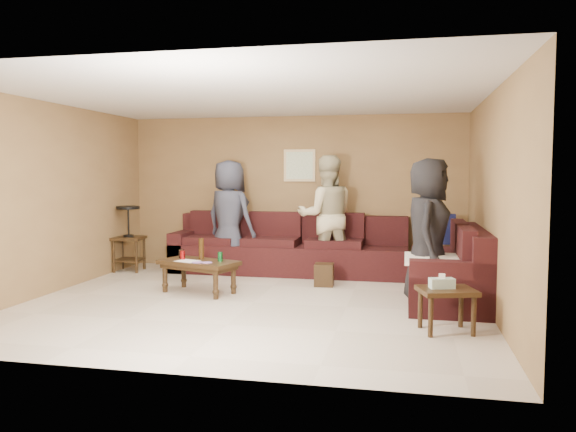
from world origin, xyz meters
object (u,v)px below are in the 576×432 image
(sectional_sofa, at_px, (335,259))
(person_left, at_px, (229,217))
(waste_bin, at_px, (324,275))
(end_table_left, at_px, (129,237))
(side_table_right, at_px, (446,294))
(person_right, at_px, (428,231))
(coffee_table, at_px, (199,265))
(person_middle, at_px, (326,216))

(sectional_sofa, relative_size, person_left, 2.61)
(waste_bin, bearing_deg, end_table_left, 170.66)
(side_table_right, bearing_deg, waste_bin, 126.79)
(end_table_left, relative_size, person_right, 0.60)
(person_left, bearing_deg, coffee_table, 115.17)
(coffee_table, relative_size, side_table_right, 1.82)
(end_table_left, relative_size, person_middle, 0.57)
(sectional_sofa, relative_size, end_table_left, 4.43)
(waste_bin, xyz_separation_m, person_right, (1.37, -0.78, 0.72))
(coffee_table, bearing_deg, end_table_left, 141.84)
(person_middle, bearing_deg, person_right, 117.48)
(waste_bin, xyz_separation_m, person_left, (-1.62, 0.73, 0.73))
(person_left, bearing_deg, end_table_left, 29.59)
(sectional_sofa, distance_m, person_left, 1.86)
(sectional_sofa, bearing_deg, coffee_table, -145.69)
(sectional_sofa, height_order, coffee_table, sectional_sofa)
(waste_bin, relative_size, person_right, 0.18)
(sectional_sofa, xyz_separation_m, waste_bin, (-0.11, -0.34, -0.17))
(coffee_table, height_order, end_table_left, end_table_left)
(sectional_sofa, relative_size, person_right, 2.65)
(person_left, bearing_deg, sectional_sofa, -170.00)
(coffee_table, bearing_deg, person_middle, 47.01)
(coffee_table, height_order, side_table_right, coffee_table)
(side_table_right, bearing_deg, coffee_table, 158.32)
(person_middle, bearing_deg, person_left, -13.78)
(waste_bin, xyz_separation_m, person_middle, (-0.08, 0.78, 0.77))
(person_left, relative_size, person_right, 1.01)
(end_table_left, distance_m, side_table_right, 5.40)
(coffee_table, relative_size, end_table_left, 1.09)
(sectional_sofa, bearing_deg, person_left, 167.25)
(sectional_sofa, height_order, side_table_right, sectional_sofa)
(person_right, bearing_deg, side_table_right, -166.93)
(coffee_table, distance_m, end_table_left, 2.17)
(person_right, bearing_deg, end_table_left, 80.94)
(waste_bin, height_order, person_middle, person_middle)
(end_table_left, distance_m, person_middle, 3.20)
(person_left, xyz_separation_m, person_right, (2.99, -1.51, -0.01))
(waste_bin, height_order, person_left, person_left)
(sectional_sofa, height_order, person_left, person_left)
(waste_bin, distance_m, person_right, 1.74)
(person_left, distance_m, person_right, 3.35)
(sectional_sofa, height_order, waste_bin, sectional_sofa)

